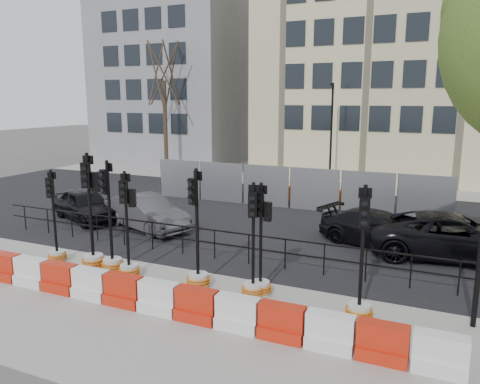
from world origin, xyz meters
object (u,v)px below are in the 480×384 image
at_px(traffic_signal_d, 128,253).
at_px(traffic_signal_a, 56,243).
at_px(car_c, 379,229).
at_px(car_a, 86,205).
at_px(traffic_signal_h, 360,293).

bearing_deg(traffic_signal_d, traffic_signal_a, 161.40).
xyz_separation_m(traffic_signal_a, car_c, (9.19, 5.77, 0.01)).
xyz_separation_m(traffic_signal_a, traffic_signal_d, (2.94, -0.15, 0.13)).
bearing_deg(car_a, traffic_signal_a, -124.36).
xyz_separation_m(traffic_signal_d, car_a, (-5.70, 4.59, -0.08)).
distance_m(traffic_signal_a, car_c, 10.86).
height_order(traffic_signal_a, traffic_signal_d, traffic_signal_d).
bearing_deg(car_a, traffic_signal_h, -86.72).
relative_size(car_a, car_c, 0.91).
bearing_deg(traffic_signal_a, car_a, 103.42).
bearing_deg(traffic_signal_d, traffic_signal_h, -15.85).
distance_m(traffic_signal_d, car_c, 8.62).
bearing_deg(car_c, traffic_signal_h, -156.93).
height_order(traffic_signal_d, traffic_signal_h, traffic_signal_h).
relative_size(traffic_signal_h, car_a, 0.76).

